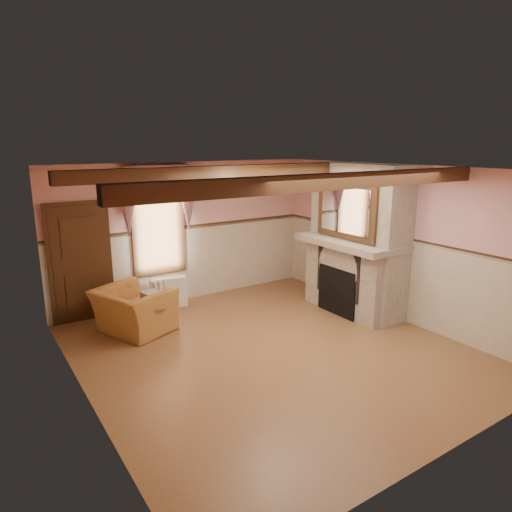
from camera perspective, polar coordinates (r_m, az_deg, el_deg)
floor at (r=7.30m, az=1.91°, el=-11.68°), size 5.50×6.00×0.01m
ceiling at (r=6.59m, az=2.11°, el=10.85°), size 5.50×6.00×0.01m
wall_back at (r=9.35m, az=-8.72°, el=2.97°), size 5.50×0.02×2.80m
wall_front at (r=4.82m, az=23.40°, el=-8.62°), size 5.50×0.02×2.80m
wall_left at (r=5.73m, az=-21.08°, el=-4.85°), size 0.02×6.00×2.80m
wall_right at (r=8.66m, az=17.01°, el=1.63°), size 0.02×6.00×2.80m
wainscot at (r=7.00m, az=1.96°, el=-6.15°), size 5.50×6.00×1.50m
chair_rail at (r=6.78m, az=2.02°, el=-0.19°), size 5.50×6.00×0.08m
firebox at (r=8.76m, az=10.40°, el=-4.28°), size 0.20×0.95×0.90m
armchair at (r=8.08m, az=-15.04°, el=-6.60°), size 1.40×1.48×0.77m
side_table at (r=7.93m, az=-12.79°, el=-7.71°), size 0.57×0.57×0.55m
book_stack at (r=7.82m, az=-12.90°, el=-5.10°), size 0.30×0.35×0.20m
radiator at (r=9.15m, az=-10.85°, el=-4.50°), size 0.72×0.31×0.60m
bowl at (r=8.67m, az=11.85°, el=2.37°), size 0.32×0.32×0.08m
mantel_clock at (r=9.01m, az=9.61°, el=3.30°), size 0.14×0.24×0.20m
oil_lamp at (r=8.92m, az=10.15°, el=3.43°), size 0.11×0.11×0.28m
candle_red at (r=8.19m, az=15.35°, el=1.79°), size 0.06×0.06×0.16m
jar_yellow at (r=8.38m, az=13.93°, el=2.00°), size 0.06×0.06×0.12m
fireplace at (r=8.81m, az=12.67°, el=2.11°), size 0.85×2.00×2.80m
mantel at (r=8.69m, az=11.83°, el=1.73°), size 1.05×2.05×0.12m
overmantel_mirror at (r=8.45m, az=11.14°, el=5.63°), size 0.06×1.44×1.04m
door at (r=8.73m, az=-21.05°, el=-0.96°), size 1.10×0.10×2.10m
window at (r=9.05m, az=-12.15°, el=4.06°), size 1.06×0.08×2.02m
window_drapes at (r=8.89m, az=-12.13°, el=7.80°), size 1.30×0.14×1.40m
ceiling_beam_front at (r=5.66m, az=9.27°, el=9.16°), size 5.50×0.18×0.20m
ceiling_beam_back at (r=7.60m, az=-3.25°, el=10.49°), size 5.50×0.18×0.20m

